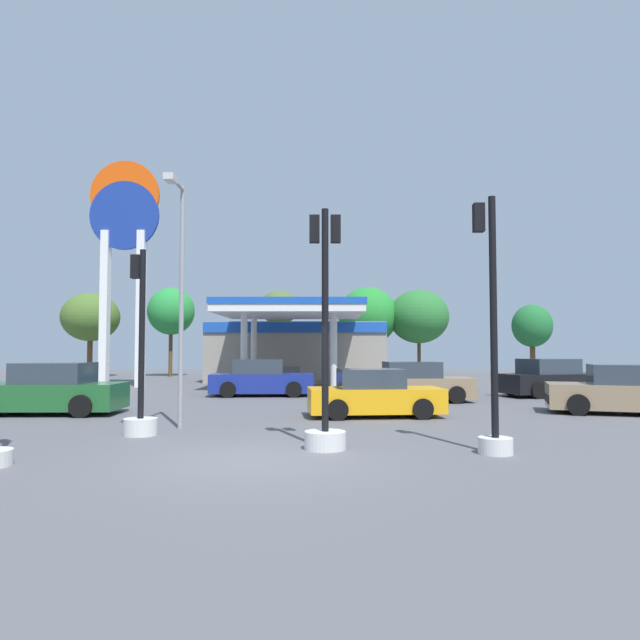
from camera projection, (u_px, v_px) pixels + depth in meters
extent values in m
plane|color=#56565B|center=(256.00, 459.00, 10.51)|extent=(90.00, 90.00, 0.00)
cube|color=gray|center=(297.00, 352.00, 35.59)|extent=(10.64, 5.10, 3.60)
cube|color=#194CB2|center=(295.00, 327.00, 33.07)|extent=(10.64, 0.12, 0.60)
cube|color=white|center=(291.00, 312.00, 29.30)|extent=(7.14, 7.11, 0.35)
cube|color=#194CB2|center=(291.00, 306.00, 29.31)|extent=(7.24, 7.21, 0.30)
cylinder|color=silver|center=(244.00, 352.00, 27.26)|extent=(0.32, 0.32, 3.70)
cylinder|color=silver|center=(334.00, 352.00, 27.24)|extent=(0.32, 0.32, 3.70)
cylinder|color=silver|center=(254.00, 352.00, 31.16)|extent=(0.32, 0.32, 3.70)
cylinder|color=silver|center=(332.00, 352.00, 31.14)|extent=(0.32, 0.32, 3.70)
cube|color=#4C4C51|center=(291.00, 377.00, 29.13)|extent=(0.90, 0.60, 1.10)
cube|color=white|center=(105.00, 308.00, 30.19)|extent=(0.40, 0.56, 8.27)
cube|color=white|center=(141.00, 308.00, 30.18)|extent=(0.40, 0.56, 8.27)
cylinder|color=navy|center=(124.00, 215.00, 30.43)|extent=(3.68, 0.22, 3.68)
cylinder|color=#EA4C0C|center=(125.00, 195.00, 30.50)|extent=(3.68, 0.22, 3.68)
cube|color=white|center=(125.00, 205.00, 30.52)|extent=(3.38, 0.08, 0.66)
cylinder|color=black|center=(19.00, 401.00, 18.58)|extent=(0.68, 0.24, 0.67)
cylinder|color=black|center=(81.00, 406.00, 16.80)|extent=(0.68, 0.24, 0.67)
cylinder|color=black|center=(104.00, 401.00, 18.61)|extent=(0.68, 0.24, 0.67)
cube|color=#1E5928|center=(49.00, 396.00, 17.70)|extent=(4.45, 1.92, 0.80)
cube|color=#2D3842|center=(54.00, 374.00, 17.73)|extent=(2.13, 1.68, 0.67)
cylinder|color=black|center=(294.00, 387.00, 25.44)|extent=(0.68, 0.26, 0.67)
cylinder|color=black|center=(294.00, 389.00, 23.65)|extent=(0.68, 0.26, 0.67)
cylinder|color=black|center=(233.00, 387.00, 25.33)|extent=(0.68, 0.26, 0.67)
cylinder|color=black|center=(228.00, 390.00, 23.55)|extent=(0.68, 0.26, 0.67)
cube|color=navy|center=(262.00, 383.00, 24.50)|extent=(4.44, 2.02, 0.79)
cube|color=#2D3842|center=(259.00, 367.00, 24.53)|extent=(2.15, 1.71, 0.67)
cube|color=black|center=(312.00, 386.00, 24.58)|extent=(0.20, 1.74, 0.25)
cylinder|color=black|center=(564.00, 386.00, 25.54)|extent=(0.71, 0.41, 0.67)
cylinder|color=black|center=(594.00, 389.00, 23.80)|extent=(0.71, 0.41, 0.67)
cylinder|color=black|center=(511.00, 388.00, 24.77)|extent=(0.71, 0.41, 0.67)
cylinder|color=black|center=(538.00, 390.00, 23.03)|extent=(0.71, 0.41, 0.67)
cube|color=black|center=(552.00, 383.00, 24.30)|extent=(4.77, 3.04, 0.80)
cube|color=#2D3842|center=(548.00, 367.00, 24.29)|extent=(2.49, 2.18, 0.67)
cube|color=black|center=(594.00, 385.00, 24.90)|extent=(0.62, 1.73, 0.25)
cylinder|color=black|center=(443.00, 391.00, 22.79)|extent=(0.66, 0.27, 0.65)
cylinder|color=black|center=(457.00, 395.00, 21.05)|extent=(0.66, 0.27, 0.65)
cylinder|color=black|center=(378.00, 392.00, 22.61)|extent=(0.66, 0.27, 0.65)
cylinder|color=black|center=(386.00, 395.00, 20.88)|extent=(0.66, 0.27, 0.65)
cube|color=#8C7556|center=(416.00, 388.00, 21.84)|extent=(4.36, 2.07, 0.77)
cube|color=#2D3842|center=(412.00, 370.00, 21.87)|extent=(2.13, 1.72, 0.65)
cube|color=black|center=(469.00, 390.00, 21.98)|extent=(0.24, 1.69, 0.24)
cylinder|color=black|center=(578.00, 405.00, 17.32)|extent=(0.69, 0.40, 0.65)
cylinder|color=black|center=(571.00, 400.00, 18.99)|extent=(0.69, 0.40, 0.65)
cube|color=#8C7556|center=(621.00, 397.00, 17.77)|extent=(4.61, 2.96, 0.77)
cube|color=#2D3842|center=(626.00, 375.00, 17.76)|extent=(2.41, 2.11, 0.65)
cube|color=black|center=(548.00, 398.00, 18.39)|extent=(0.61, 1.66, 0.24)
cylinder|color=black|center=(409.00, 404.00, 17.98)|extent=(0.62, 0.26, 0.60)
cylinder|color=black|center=(423.00, 409.00, 16.37)|extent=(0.62, 0.26, 0.60)
cylinder|color=black|center=(331.00, 404.00, 17.76)|extent=(0.62, 0.26, 0.60)
cylinder|color=black|center=(338.00, 410.00, 16.15)|extent=(0.62, 0.26, 0.60)
cube|color=orange|center=(375.00, 400.00, 17.07)|extent=(4.09, 2.02, 0.72)
cube|color=#2D3842|center=(370.00, 379.00, 17.09)|extent=(2.01, 1.64, 0.60)
cube|color=black|center=(439.00, 403.00, 17.24)|extent=(0.26, 1.58, 0.23)
cylinder|color=silver|center=(325.00, 440.00, 11.56)|extent=(0.84, 0.84, 0.36)
cylinder|color=black|center=(325.00, 319.00, 11.68)|extent=(0.14, 0.14, 4.55)
cube|color=black|center=(315.00, 229.00, 11.93)|extent=(0.21, 0.20, 0.57)
sphere|color=red|center=(315.00, 222.00, 12.06)|extent=(0.15, 0.15, 0.15)
sphere|color=#D89E0C|center=(315.00, 230.00, 12.05)|extent=(0.15, 0.15, 0.15)
sphere|color=green|center=(315.00, 239.00, 12.04)|extent=(0.15, 0.15, 0.15)
cube|color=black|center=(336.00, 229.00, 11.93)|extent=(0.21, 0.20, 0.57)
sphere|color=red|center=(335.00, 222.00, 12.06)|extent=(0.15, 0.15, 0.15)
sphere|color=#D89E0C|center=(335.00, 230.00, 12.05)|extent=(0.15, 0.15, 0.15)
sphere|color=green|center=(335.00, 239.00, 12.04)|extent=(0.15, 0.15, 0.15)
cylinder|color=silver|center=(495.00, 446.00, 11.05)|extent=(0.66, 0.66, 0.32)
cylinder|color=black|center=(494.00, 316.00, 11.17)|extent=(0.14, 0.14, 4.72)
cube|color=black|center=(479.00, 218.00, 11.43)|extent=(0.21, 0.20, 0.57)
sphere|color=red|center=(477.00, 210.00, 11.56)|extent=(0.15, 0.15, 0.15)
sphere|color=#D89E0C|center=(477.00, 219.00, 11.55)|extent=(0.15, 0.15, 0.15)
sphere|color=green|center=(477.00, 228.00, 11.54)|extent=(0.15, 0.15, 0.15)
cylinder|color=silver|center=(140.00, 427.00, 13.40)|extent=(0.78, 0.78, 0.40)
cylinder|color=black|center=(142.00, 333.00, 13.51)|extent=(0.14, 0.14, 3.99)
cube|color=black|center=(136.00, 267.00, 13.75)|extent=(0.21, 0.20, 0.57)
sphere|color=red|center=(138.00, 260.00, 13.88)|extent=(0.15, 0.15, 0.15)
sphere|color=#D89E0C|center=(137.00, 267.00, 13.87)|extent=(0.15, 0.15, 0.15)
sphere|color=green|center=(137.00, 275.00, 13.86)|extent=(0.15, 0.15, 0.15)
cylinder|color=brown|center=(90.00, 358.00, 40.48)|extent=(0.37, 0.37, 2.74)
ellipsoid|color=#466829|center=(91.00, 317.00, 40.63)|extent=(4.03, 4.03, 3.43)
cylinder|color=brown|center=(171.00, 352.00, 41.39)|extent=(0.28, 0.28, 3.46)
ellipsoid|color=#26883A|center=(171.00, 311.00, 41.54)|extent=(3.37, 3.37, 3.42)
cylinder|color=brown|center=(279.00, 349.00, 42.71)|extent=(0.32, 0.32, 3.97)
ellipsoid|color=#47612F|center=(279.00, 307.00, 42.86)|extent=(2.99, 2.99, 2.52)
cylinder|color=brown|center=(368.00, 357.00, 42.35)|extent=(0.28, 0.28, 2.79)
ellipsoid|color=#268330|center=(368.00, 316.00, 42.49)|extent=(4.40, 4.40, 4.28)
cylinder|color=brown|center=(419.00, 357.00, 42.10)|extent=(0.25, 0.25, 2.72)
ellipsoid|color=#2A7031|center=(419.00, 317.00, 42.25)|extent=(4.42, 4.42, 3.95)
cylinder|color=brown|center=(533.00, 359.00, 40.43)|extent=(0.37, 0.37, 2.58)
ellipsoid|color=#206731|center=(532.00, 326.00, 40.55)|extent=(2.80, 2.80, 3.02)
cylinder|color=gray|center=(181.00, 306.00, 14.70)|extent=(0.12, 0.12, 6.24)
cylinder|color=gray|center=(177.00, 183.00, 14.25)|extent=(0.09, 1.20, 0.09)
cube|color=beige|center=(170.00, 178.00, 13.65)|extent=(0.24, 0.44, 0.16)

